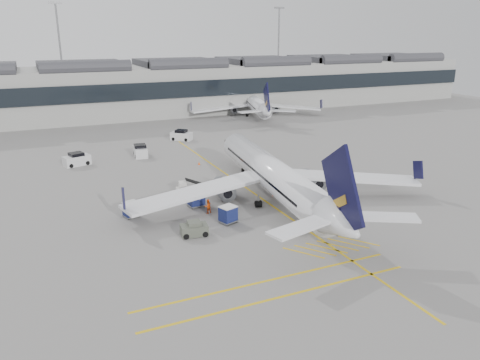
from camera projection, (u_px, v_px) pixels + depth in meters
name	position (u px, v px, depth m)	size (l,w,h in m)	color
ground	(202.00, 236.00, 44.51)	(220.00, 220.00, 0.00)	gray
terminal	(93.00, 90.00, 105.20)	(200.00, 20.45, 12.40)	#9E9E99
light_masts	(75.00, 50.00, 114.27)	(113.00, 0.60, 25.45)	slate
apron_markings	(251.00, 191.00, 57.11)	(0.25, 60.00, 0.01)	gold
airliner_main	(273.00, 175.00, 53.30)	(34.56, 37.97, 10.12)	white
airliner_far	(255.00, 104.00, 108.78)	(29.69, 32.89, 8.98)	white
belt_loader	(190.00, 188.00, 56.52)	(4.48, 1.99, 1.78)	silver
baggage_cart_a	(225.00, 187.00, 55.49)	(1.96, 1.68, 1.92)	gray
baggage_cart_b	(228.00, 214.00, 47.44)	(2.05, 1.87, 1.77)	gray
baggage_cart_c	(196.00, 198.00, 51.86)	(1.92, 1.63, 1.90)	gray
baggage_cart_d	(131.00, 209.00, 48.93)	(1.89, 1.71, 1.66)	gray
ramp_agent_a	(198.00, 192.00, 54.39)	(0.57, 0.37, 1.56)	orange
ramp_agent_b	(208.00, 206.00, 49.98)	(0.76, 0.59, 1.57)	#EC4A0C
pushback_tug	(194.00, 229.00, 44.54)	(2.73, 1.88, 1.43)	#4F5347
safety_cone_nose	(199.00, 163.00, 68.48)	(0.35, 0.35, 0.48)	#F24C0A
safety_cone_engine	(274.00, 194.00, 55.52)	(0.35, 0.35, 0.48)	#F24C0A
service_van_left	(77.00, 160.00, 68.04)	(4.05, 2.81, 1.89)	silver
service_van_mid	(140.00, 151.00, 72.86)	(2.21, 3.89, 1.92)	silver
service_van_right	(181.00, 136.00, 83.92)	(3.98, 3.78, 1.88)	silver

